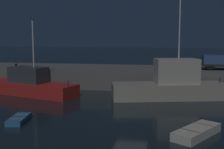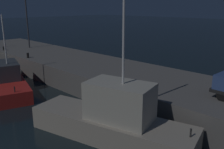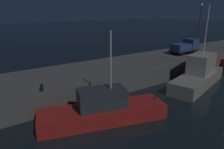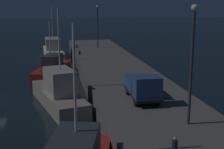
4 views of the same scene
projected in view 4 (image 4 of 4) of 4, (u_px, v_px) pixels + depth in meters
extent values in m
cube|color=#5B5956|center=(124.00, 85.00, 36.53)|extent=(67.12, 8.49, 2.20)
cube|color=gray|center=(59.00, 99.00, 32.54)|extent=(11.36, 5.57, 1.51)
cube|color=#ADA899|center=(60.00, 81.00, 31.51)|extent=(4.49, 3.26, 2.37)
cylinder|color=silver|center=(59.00, 40.00, 30.42)|extent=(0.14, 0.14, 5.76)
cylinder|color=#262626|center=(74.00, 103.00, 27.85)|extent=(0.10, 0.10, 0.50)
cube|color=silver|center=(53.00, 53.00, 60.11)|extent=(11.93, 3.84, 1.51)
cube|color=#ADA899|center=(53.00, 44.00, 60.47)|extent=(5.22, 2.79, 1.99)
cylinder|color=silver|center=(52.00, 23.00, 58.71)|extent=(0.14, 0.14, 5.86)
cylinder|color=#262626|center=(55.00, 53.00, 54.73)|extent=(0.10, 0.10, 0.50)
cylinder|color=silver|center=(75.00, 79.00, 16.68)|extent=(0.14, 0.14, 5.70)
cylinder|color=#262626|center=(88.00, 134.00, 21.85)|extent=(0.10, 0.10, 0.50)
cube|color=red|center=(53.00, 70.00, 46.14)|extent=(11.02, 5.80, 1.27)
cube|color=#33383D|center=(52.00, 60.00, 45.92)|extent=(4.34, 3.11, 1.62)
cylinder|color=silver|center=(50.00, 39.00, 44.46)|extent=(0.14, 0.14, 4.68)
cylinder|color=#262626|center=(41.00, 72.00, 41.19)|extent=(0.10, 0.10, 0.50)
cylinder|color=#38383D|center=(98.00, 28.00, 56.65)|extent=(0.20, 0.20, 6.91)
sphere|color=#F9EFCC|center=(97.00, 7.00, 55.84)|extent=(0.44, 0.44, 0.44)
cylinder|color=#38383D|center=(191.00, 69.00, 21.18)|extent=(0.20, 0.20, 7.51)
sphere|color=#F9EFCC|center=(195.00, 8.00, 20.30)|extent=(0.44, 0.44, 0.44)
cylinder|color=black|center=(158.00, 99.00, 25.89)|extent=(0.91, 0.31, 0.90)
cylinder|color=black|center=(136.00, 101.00, 25.63)|extent=(0.91, 0.31, 0.90)
cylinder|color=black|center=(147.00, 89.00, 29.01)|extent=(0.91, 0.31, 0.90)
cylinder|color=black|center=(128.00, 90.00, 28.75)|extent=(0.91, 0.31, 0.90)
cube|color=black|center=(142.00, 93.00, 27.29)|extent=(5.13, 2.24, 0.25)
cube|color=#334C84|center=(147.00, 87.00, 25.62)|extent=(1.68, 2.14, 1.62)
cube|color=#334C84|center=(140.00, 83.00, 28.04)|extent=(3.00, 2.18, 0.98)
cylinder|color=#1E2333|center=(175.00, 146.00, 16.20)|extent=(0.40, 0.40, 0.62)
sphere|color=tan|center=(175.00, 139.00, 16.11)|extent=(0.18, 0.18, 0.18)
cylinder|color=black|center=(77.00, 46.00, 57.13)|extent=(0.28, 0.28, 0.54)
cylinder|color=black|center=(80.00, 53.00, 50.01)|extent=(0.28, 0.28, 0.61)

